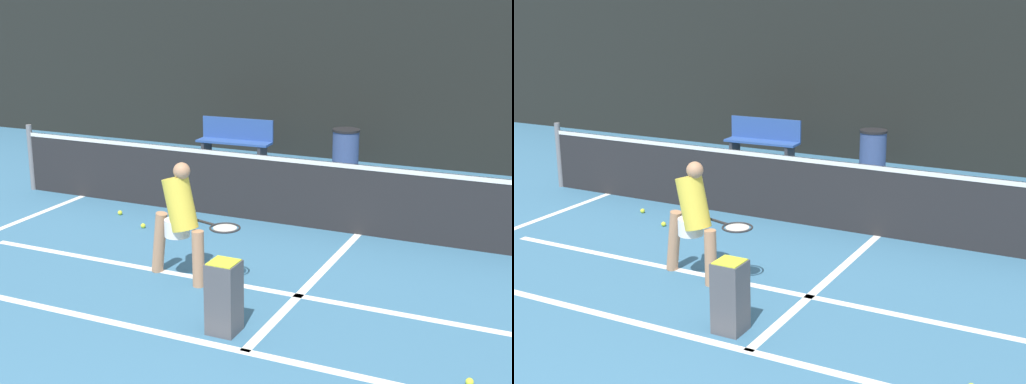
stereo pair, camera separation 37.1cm
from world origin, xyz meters
The scene contains 12 objects.
court_baseline_near centered at (0.00, 3.57, 0.00)m, with size 11.00×0.10×0.01m, color white.
court_service_line centered at (0.00, 4.91, 0.00)m, with size 8.25×0.10×0.01m, color white.
court_center_mark centered at (0.00, 5.34, 0.00)m, with size 0.10×3.55×0.01m, color white.
court_sideline_left centered at (-4.51, 5.34, 0.00)m, with size 0.10×4.55×0.01m, color white.
net centered at (0.00, 7.12, 0.51)m, with size 11.09×0.09×1.07m.
fence_back centered at (0.00, 11.30, 1.81)m, with size 24.00×0.06×3.63m.
player_practicing centered at (-1.35, 4.79, 0.73)m, with size 1.19×0.47×1.36m.
tennis_ball_scattered_3 centered at (-2.76, 6.16, 0.03)m, with size 0.07×0.07×0.07m, color #D1E033.
tennis_ball_scattered_4 centered at (-3.39, 6.53, 0.03)m, with size 0.07×0.07×0.07m, color #D1E033.
ball_hopper centered at (-0.34, 3.85, 0.37)m, with size 0.28×0.28×0.71m.
courtside_bench centered at (-3.27, 10.08, 0.46)m, with size 1.43×0.45×0.86m.
trash_bin centered at (-1.19, 10.27, 0.40)m, with size 0.49×0.49×0.80m.
Camera 2 is at (2.81, -1.47, 3.09)m, focal length 50.00 mm.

